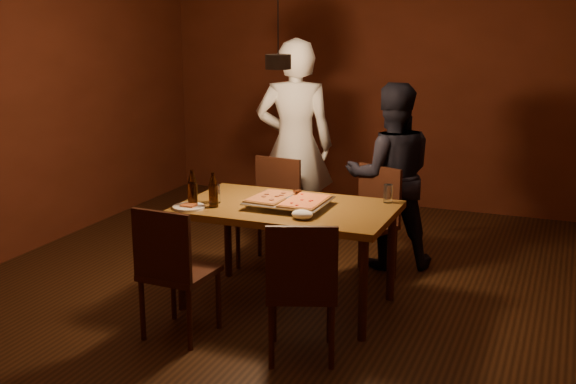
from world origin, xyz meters
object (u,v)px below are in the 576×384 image
at_px(diner_white, 295,146).
at_px(chair_near_left, 172,261).
at_px(chair_far_left, 272,202).
at_px(plate_slice, 189,207).
at_px(beer_bottle_a, 192,188).
at_px(pendant_lamp, 278,60).
at_px(diner_dark, 391,176).
at_px(chair_far_right, 371,212).
at_px(chair_near_right, 302,279).
at_px(dining_table, 288,216).
at_px(beer_bottle_b, 213,190).
at_px(pizza_tray, 289,203).

bearing_deg(diner_white, chair_near_left, 69.83).
xyz_separation_m(chair_far_left, plate_slice, (-0.15, -1.12, 0.22)).
bearing_deg(chair_far_left, beer_bottle_a, 87.00).
bearing_deg(diner_white, pendant_lamp, 86.57).
height_order(diner_white, diner_dark, diner_white).
xyz_separation_m(chair_far_right, diner_dark, (0.07, 0.32, 0.23)).
height_order(chair_near_left, diner_dark, diner_dark).
bearing_deg(plate_slice, diner_dark, 53.16).
distance_m(plate_slice, pendant_lamp, 1.19).
relative_size(plate_slice, diner_white, 0.12).
distance_m(beer_bottle_a, diner_white, 1.54).
bearing_deg(chair_near_right, plate_slice, 134.81).
relative_size(dining_table, plate_slice, 6.61).
distance_m(chair_far_left, beer_bottle_b, 1.08).
xyz_separation_m(dining_table, diner_dark, (0.46, 1.12, 0.09)).
height_order(chair_far_left, pendant_lamp, pendant_lamp).
height_order(dining_table, chair_far_left, chair_far_left).
bearing_deg(plate_slice, chair_near_left, -73.59).
bearing_deg(plate_slice, pendant_lamp, 38.17).
xyz_separation_m(beer_bottle_a, diner_dark, (1.09, 1.38, -0.11)).
height_order(beer_bottle_a, pendant_lamp, pendant_lamp).
bearing_deg(dining_table, chair_far_right, 63.99).
height_order(chair_far_left, beer_bottle_b, beer_bottle_b).
bearing_deg(dining_table, plate_slice, -152.48).
relative_size(chair_near_right, diner_dark, 0.35).
bearing_deg(chair_near_left, dining_table, 62.54).
relative_size(beer_bottle_b, pendant_lamp, 0.23).
relative_size(chair_near_right, beer_bottle_a, 2.08).
xyz_separation_m(chair_near_right, diner_white, (-0.86, 2.06, 0.40)).
bearing_deg(chair_near_left, pendant_lamp, 70.41).
relative_size(dining_table, beer_bottle_b, 6.02).
bearing_deg(pendant_lamp, pizza_tray, -40.75).
relative_size(chair_near_left, pizza_tray, 0.88).
xyz_separation_m(chair_far_left, diner_white, (0.02, 0.48, 0.40)).
xyz_separation_m(diner_white, pendant_lamp, (0.34, -1.19, 0.82)).
xyz_separation_m(beer_bottle_a, plate_slice, (0.01, -0.07, -0.12)).
height_order(pizza_tray, diner_white, diner_white).
height_order(dining_table, pizza_tray, pizza_tray).
bearing_deg(pizza_tray, beer_bottle_b, -158.13).
height_order(chair_near_left, plate_slice, chair_near_left).
height_order(chair_near_left, chair_near_right, same).
distance_m(chair_far_left, beer_bottle_a, 1.12).
distance_m(pizza_tray, beer_bottle_b, 0.54).
distance_m(beer_bottle_b, diner_dark, 1.65).
height_order(beer_bottle_a, diner_white, diner_white).
bearing_deg(diner_white, plate_slice, 64.47).
xyz_separation_m(pizza_tray, diner_white, (-0.46, 1.30, 0.16)).
bearing_deg(pendant_lamp, plate_slice, -141.83).
relative_size(chair_far_left, pizza_tray, 0.88).
xyz_separation_m(dining_table, beer_bottle_a, (-0.62, -0.26, 0.20)).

